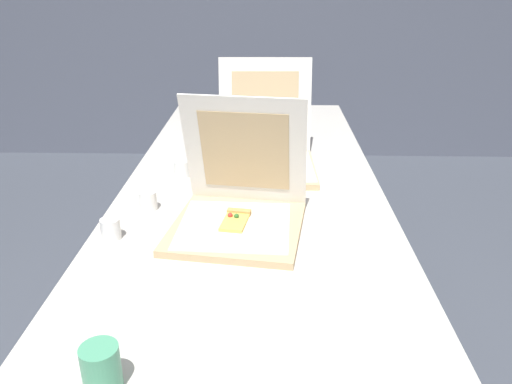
% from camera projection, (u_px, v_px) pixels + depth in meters
% --- Properties ---
extents(table, '(0.93, 2.47, 0.74)m').
position_uv_depth(table, '(252.00, 197.00, 1.86)').
color(table, beige).
rests_on(table, ground).
extents(pizza_box_front, '(0.43, 0.44, 0.39)m').
position_uv_depth(pizza_box_front, '(238.00, 210.00, 1.53)').
color(pizza_box_front, tan).
rests_on(pizza_box_front, table).
extents(pizza_box_middle, '(0.39, 0.46, 0.40)m').
position_uv_depth(pizza_box_middle, '(266.00, 154.00, 2.01)').
color(pizza_box_middle, tan).
rests_on(pizza_box_middle, table).
extents(cup_white_near_center, '(0.06, 0.06, 0.06)m').
position_uv_depth(cup_white_near_center, '(148.00, 201.00, 1.65)').
color(cup_white_near_center, white).
rests_on(cup_white_near_center, table).
extents(cup_white_near_left, '(0.06, 0.06, 0.06)m').
position_uv_depth(cup_white_near_left, '(111.00, 229.00, 1.47)').
color(cup_white_near_left, white).
rests_on(cup_white_near_left, table).
extents(cup_white_far, '(0.06, 0.06, 0.06)m').
position_uv_depth(cup_white_far, '(208.00, 144.00, 2.20)').
color(cup_white_far, white).
rests_on(cup_white_far, table).
extents(cup_white_mid, '(0.06, 0.06, 0.06)m').
position_uv_depth(cup_white_mid, '(182.00, 169.00, 1.92)').
color(cup_white_mid, white).
rests_on(cup_white_mid, table).
extents(cup_printed_front, '(0.07, 0.07, 0.09)m').
position_uv_depth(cup_printed_front, '(101.00, 369.00, 0.93)').
color(cup_printed_front, '#4C9E75').
rests_on(cup_printed_front, table).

